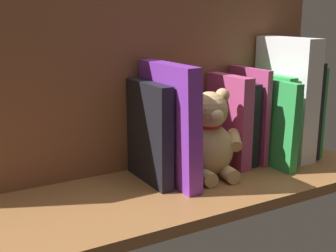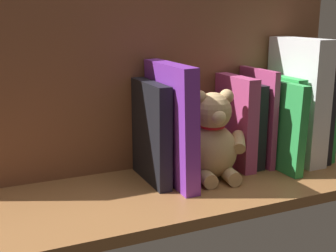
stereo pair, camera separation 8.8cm
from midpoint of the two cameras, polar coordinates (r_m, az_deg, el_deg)
ground_plane at (r=92.04cm, az=2.76°, el=-8.38°), size 95.96×31.69×2.20cm
shelf_back_panel at (r=98.48cm, az=-0.69°, el=5.26°), size 95.96×1.50×37.81cm
book_0 at (r=115.66cm, az=20.22°, el=1.74°), size 1.28×15.38×22.01cm
book_1 at (r=113.71cm, az=19.59°, el=1.89°), size 1.89×16.28×23.15cm
dictionary_thick_white at (r=110.00cm, az=18.41°, el=3.10°), size 4.91×17.33×28.82cm
book_2 at (r=108.74cm, az=16.18°, el=0.85°), size 2.56×15.53×20.29cm
book_3 at (r=105.22cm, az=15.70°, el=0.30°), size 2.75×20.06×19.84cm
book_4 at (r=105.82cm, az=13.67°, el=1.15°), size 1.41×13.83×22.10cm
book_5 at (r=105.03cm, az=12.36°, el=0.29°), size 2.40×12.85×19.10cm
book_6 at (r=102.50cm, az=11.07°, el=0.50°), size 2.98×13.94×20.80cm
teddy_bear at (r=94.80cm, az=8.37°, el=-1.79°), size 15.19×13.32×18.96cm
book_7 at (r=90.81cm, az=3.13°, el=0.25°), size 3.85×19.66×24.79cm
book_8 at (r=91.55cm, az=0.54°, el=-0.85°), size 2.72×15.56×20.89cm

